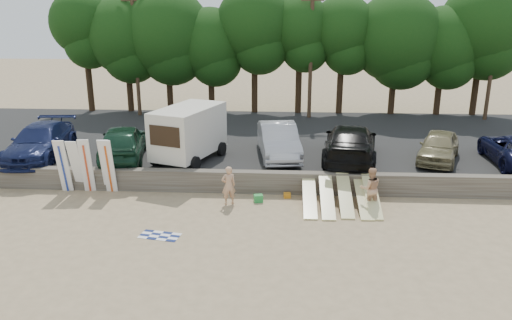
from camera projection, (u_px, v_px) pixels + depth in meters
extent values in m
plane|color=tan|center=(274.00, 219.00, 19.94)|extent=(120.00, 120.00, 0.00)
cube|color=#6B6356|center=(276.00, 182.00, 22.65)|extent=(44.00, 0.50, 1.00)
cube|color=#282828|center=(279.00, 142.00, 29.84)|extent=(44.00, 14.50, 0.70)
cylinder|color=#382616|center=(89.00, 82.00, 36.39)|extent=(0.44, 0.44, 4.28)
sphere|color=#1F4212|center=(84.00, 22.00, 35.15)|extent=(4.67, 4.67, 4.67)
cylinder|color=#382616|center=(130.00, 86.00, 36.45)|extent=(0.44, 0.44, 3.67)
sphere|color=#1F4212|center=(126.00, 35.00, 35.38)|extent=(5.59, 5.59, 5.59)
cylinder|color=#382616|center=(170.00, 85.00, 36.41)|extent=(0.44, 0.44, 3.79)
sphere|color=#1F4212|center=(167.00, 33.00, 35.30)|extent=(6.31, 6.31, 6.31)
cylinder|color=#382616|center=(211.00, 89.00, 36.30)|extent=(0.44, 0.44, 3.31)
sphere|color=#1F4212|center=(210.00, 44.00, 35.34)|extent=(5.03, 5.03, 5.03)
cylinder|color=#382616|center=(255.00, 83.00, 35.98)|extent=(0.44, 0.44, 4.21)
sphere|color=#1F4212|center=(255.00, 24.00, 34.76)|extent=(5.43, 5.43, 5.43)
cylinder|color=#382616|center=(299.00, 85.00, 35.82)|extent=(0.44, 0.44, 4.05)
sphere|color=#1F4212|center=(300.00, 28.00, 34.64)|extent=(4.48, 4.48, 4.48)
cylinder|color=#382616|center=(340.00, 86.00, 35.66)|extent=(0.44, 0.44, 3.97)
sphere|color=#1F4212|center=(343.00, 30.00, 34.51)|extent=(4.65, 4.65, 4.65)
cylinder|color=#382616|center=(392.00, 89.00, 35.50)|extent=(0.44, 0.44, 3.62)
sphere|color=#1F4212|center=(397.00, 38.00, 34.45)|extent=(6.21, 6.21, 6.21)
cylinder|color=#382616|center=(438.00, 91.00, 35.36)|extent=(0.44, 0.44, 3.32)
sphere|color=#1F4212|center=(443.00, 44.00, 34.39)|extent=(5.21, 5.21, 5.21)
cylinder|color=#382616|center=(476.00, 85.00, 35.09)|extent=(0.44, 0.44, 4.16)
sphere|color=#1F4212|center=(483.00, 26.00, 33.88)|extent=(5.98, 5.98, 5.98)
cylinder|color=#473321|center=(136.00, 51.00, 34.21)|extent=(0.26, 0.26, 9.00)
cube|color=#473321|center=(132.00, 0.00, 33.23)|extent=(1.50, 0.10, 0.10)
cylinder|color=#473321|center=(311.00, 52.00, 33.52)|extent=(0.26, 0.26, 9.00)
cube|color=#473321|center=(313.00, 0.00, 32.54)|extent=(1.50, 0.10, 0.10)
cylinder|color=#473321|center=(494.00, 53.00, 32.83)|extent=(0.26, 0.26, 9.00)
cube|color=#473321|center=(501.00, 0.00, 31.84)|extent=(1.50, 0.10, 0.10)
cube|color=beige|center=(189.00, 130.00, 24.77)|extent=(3.43, 4.71, 2.34)
cube|color=black|center=(164.00, 136.00, 22.82)|extent=(1.51, 0.58, 0.96)
cylinder|color=black|center=(155.00, 158.00, 24.33)|extent=(0.44, 0.73, 0.70)
cylinder|color=black|center=(195.00, 164.00, 23.49)|extent=(0.44, 0.73, 0.70)
cylinder|color=black|center=(185.00, 144.00, 26.75)|extent=(0.44, 0.73, 0.70)
cylinder|color=black|center=(222.00, 149.00, 25.91)|extent=(0.44, 0.73, 0.70)
imported|color=#131B43|center=(40.00, 142.00, 25.34)|extent=(2.94, 6.03, 1.69)
imported|color=#123322|center=(123.00, 142.00, 25.16)|extent=(3.03, 5.52, 1.78)
imported|color=#A2A2A7|center=(278.00, 141.00, 25.53)|extent=(2.50, 5.40, 1.71)
imported|color=black|center=(350.00, 143.00, 24.93)|extent=(3.42, 6.53, 1.81)
imported|color=#807652|center=(439.00, 147.00, 24.89)|extent=(3.23, 4.71, 1.49)
cube|color=white|center=(63.00, 166.00, 22.40)|extent=(0.55, 0.67, 2.55)
cube|color=white|center=(77.00, 166.00, 22.49)|extent=(0.52, 0.82, 2.51)
cube|color=white|center=(87.00, 166.00, 22.44)|extent=(0.56, 0.60, 2.57)
cube|color=white|center=(107.00, 166.00, 22.46)|extent=(0.52, 0.61, 2.56)
cube|color=white|center=(108.00, 166.00, 22.35)|extent=(0.52, 0.59, 2.56)
cube|color=#D4CB86|center=(309.00, 197.00, 21.12)|extent=(0.56, 2.92, 0.84)
cube|color=#D4CB86|center=(327.00, 197.00, 20.99)|extent=(0.56, 2.88, 0.98)
cube|color=#D4CB86|center=(345.00, 195.00, 21.10)|extent=(0.56, 2.86, 1.04)
cube|color=#D4CB86|center=(363.00, 198.00, 21.02)|extent=(0.56, 2.91, 0.87)
cube|color=#D4CB86|center=(372.00, 196.00, 21.00)|extent=(0.56, 2.86, 1.05)
imported|color=tan|center=(229.00, 185.00, 21.23)|extent=(0.73, 0.61, 1.70)
imported|color=tan|center=(370.00, 188.00, 20.74)|extent=(0.94, 0.77, 1.81)
cube|color=green|center=(258.00, 198.00, 21.68)|extent=(0.44, 0.37, 0.32)
cube|color=orange|center=(287.00, 195.00, 22.16)|extent=(0.32, 0.27, 0.22)
plane|color=white|center=(160.00, 236.00, 18.52)|extent=(1.75, 1.75, 0.00)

